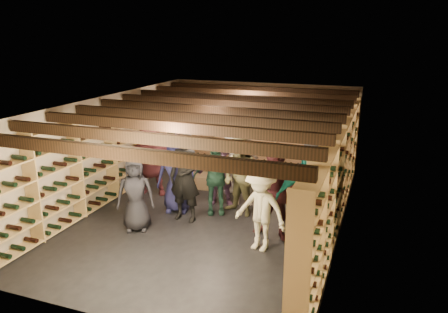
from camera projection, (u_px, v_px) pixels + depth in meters
ground at (213, 211)px, 9.67m from camera, size 8.00×8.00×0.00m
walls at (213, 159)px, 9.34m from camera, size 5.52×8.02×2.40m
ceiling at (212, 103)px, 9.01m from camera, size 5.50×8.00×0.01m
ceiling_joists at (212, 110)px, 9.05m from camera, size 5.40×7.12×0.18m
wine_rack_left at (111, 153)px, 10.23m from camera, size 0.32×7.50×2.15m
wine_rack_right at (335, 178)px, 8.52m from camera, size 0.32×7.50×2.15m
wine_rack_back at (261, 129)px, 12.82m from camera, size 4.70×0.30×2.15m
crate_stack_left at (204, 175)px, 11.01m from camera, size 0.52×0.36×0.68m
crate_stack_right at (238, 168)px, 11.90m from camera, size 0.57×0.45×0.51m
crate_loose at (287, 195)px, 10.36m from camera, size 0.56×0.43×0.17m
person_0 at (135, 194)px, 8.58m from camera, size 0.87×0.75×1.51m
person_1 at (185, 177)px, 8.98m from camera, size 0.72×0.50×1.91m
person_2 at (241, 176)px, 9.28m from camera, size 1.02×0.92×1.73m
person_3 at (261, 210)px, 7.78m from camera, size 1.11×0.79×1.55m
person_4 at (306, 199)px, 7.82m from camera, size 1.20×0.80×1.89m
person_5 at (151, 157)px, 10.47m from camera, size 1.80×1.01×1.85m
person_6 at (177, 173)px, 9.48m from camera, size 0.95×0.72×1.75m
person_7 at (245, 170)px, 9.87m from camera, size 0.69×0.56×1.63m
person_8 at (276, 193)px, 8.18m from camera, size 1.01×0.86×1.83m
person_9 at (235, 160)px, 10.60m from camera, size 1.18×0.87×1.64m
person_10 at (215, 178)px, 9.36m from camera, size 1.03×0.73×1.62m
person_11 at (221, 172)px, 9.89m from camera, size 1.48×0.85×1.52m
person_12 at (313, 185)px, 8.49m from camera, size 1.01×0.75×1.90m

